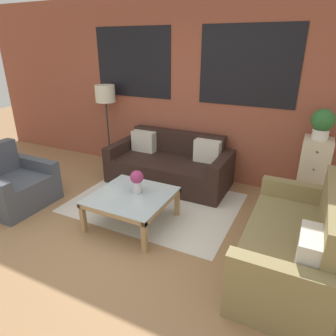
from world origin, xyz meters
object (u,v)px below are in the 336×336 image
at_px(floor_lamp, 106,98).
at_px(couch_dark, 170,166).
at_px(drawer_cabinet, 312,172).
at_px(flower_vase, 137,180).
at_px(settee_vintage, 293,245).
at_px(armchair_corner, 14,186).
at_px(coffee_table, 132,199).
at_px(potted_plant, 323,123).

bearing_deg(floor_lamp, couch_dark, -8.34).
height_order(drawer_cabinet, flower_vase, drawer_cabinet).
distance_m(couch_dark, settee_vintage, 2.39).
xyz_separation_m(couch_dark, armchair_corner, (-1.61, -1.61, -0.00)).
bearing_deg(armchair_corner, flower_vase, 12.47).
xyz_separation_m(armchair_corner, coffee_table, (1.72, 0.31, 0.06)).
height_order(armchair_corner, drawer_cabinet, drawer_cabinet).
relative_size(settee_vintage, armchair_corner, 1.87).
xyz_separation_m(couch_dark, flower_vase, (0.15, -1.22, 0.29)).
distance_m(drawer_cabinet, flower_vase, 2.38).
bearing_deg(couch_dark, settee_vintage, -34.35).
height_order(floor_lamp, flower_vase, floor_lamp).
bearing_deg(flower_vase, couch_dark, 97.07).
distance_m(armchair_corner, coffee_table, 1.75).
relative_size(settee_vintage, coffee_table, 1.83).
bearing_deg(drawer_cabinet, floor_lamp, -179.65).
bearing_deg(flower_vase, coffee_table, -115.92).
distance_m(couch_dark, floor_lamp, 1.64).
bearing_deg(drawer_cabinet, settee_vintage, -92.90).
bearing_deg(potted_plant, couch_dark, -173.99).
distance_m(armchair_corner, floor_lamp, 2.06).
distance_m(settee_vintage, floor_lamp, 3.76).
relative_size(armchair_corner, drawer_cabinet, 0.94).
relative_size(armchair_corner, floor_lamp, 0.62).
height_order(coffee_table, flower_vase, flower_vase).
height_order(settee_vintage, armchair_corner, settee_vintage).
height_order(armchair_corner, coffee_table, armchair_corner).
relative_size(settee_vintage, flower_vase, 5.71).
distance_m(drawer_cabinet, potted_plant, 0.69).
relative_size(coffee_table, drawer_cabinet, 0.96).
xyz_separation_m(settee_vintage, flower_vase, (-1.82, 0.13, 0.26)).
distance_m(armchair_corner, potted_plant, 4.19).
relative_size(coffee_table, floor_lamp, 0.63).
bearing_deg(floor_lamp, coffee_table, -45.97).
relative_size(couch_dark, armchair_corner, 2.13).
bearing_deg(flower_vase, floor_lamp, 136.27).
bearing_deg(couch_dark, potted_plant, 6.01).
xyz_separation_m(armchair_corner, potted_plant, (3.66, 1.83, 0.89)).
distance_m(floor_lamp, drawer_cabinet, 3.46).
xyz_separation_m(armchair_corner, floor_lamp, (0.28, 1.81, 0.95)).
height_order(armchair_corner, flower_vase, armchair_corner).
bearing_deg(coffee_table, settee_vintage, -1.51).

